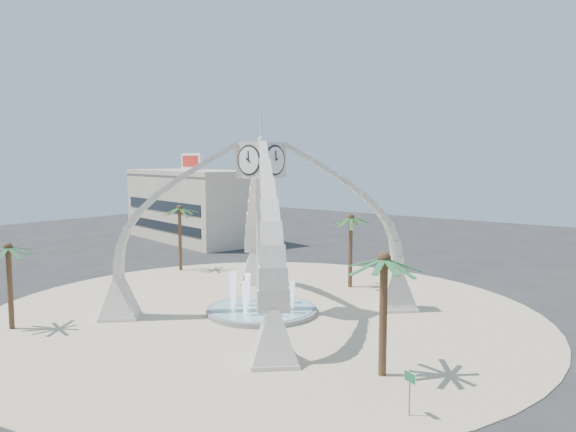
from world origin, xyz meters
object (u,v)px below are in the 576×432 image
Objects in this scene: palm_east at (384,260)px; palm_west at (179,209)px; palm_north at (351,218)px; street_sign at (410,383)px; fountain at (262,310)px; palm_south at (8,248)px; clock_tower at (261,225)px.

palm_east is 31.50m from palm_west.
street_sign is at bearing -51.68° from palm_north.
palm_north reaches higher than street_sign.
fountain is 1.30× the size of palm_south.
fountain is 14.68m from palm_east.
palm_north is at bearing 87.32° from clock_tower.
palm_south is (-22.89, -8.15, -0.68)m from palm_east.
clock_tower reaches higher than palm_south.
street_sign is (15.75, -8.26, -4.97)m from clock_tower.
fountain is at bearing -21.86° from palm_west.
palm_north is at bearing 14.06° from palm_west.
clock_tower is 11.04m from palm_north.
palm_south is (6.38, -19.78, -0.81)m from palm_west.
palm_east is at bearing 158.65° from street_sign.
clock_tower is at bearing -92.68° from palm_north.
fountain is at bearing 51.72° from palm_south.
fountain is at bearing 177.31° from street_sign.
palm_north reaches higher than fountain.
palm_east is 6.47m from street_sign.
palm_south is at bearing -128.28° from fountain.
clock_tower is 2.24× the size of fountain.
clock_tower is 18.00m from palm_west.
palm_north is at bearing 153.30° from street_sign.
palm_west is at bearing 158.33° from palm_east.
palm_north is 26.43m from palm_south.
street_sign is (26.07, 4.82, -3.86)m from palm_south.
clock_tower is at bearing -90.00° from fountain.
clock_tower is 2.91× the size of palm_south.
clock_tower reaches higher than palm_west.
palm_east is at bearing -21.67° from palm_west.
palm_north is 3.22× the size of street_sign.
clock_tower reaches higher than fountain.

